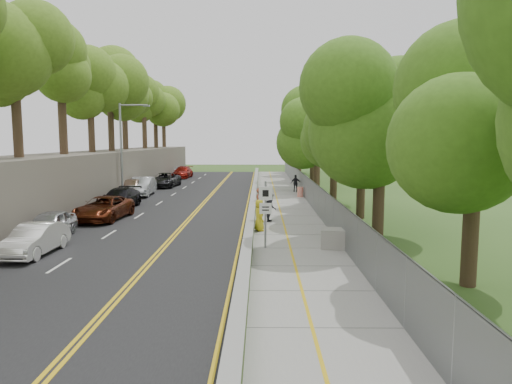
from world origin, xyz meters
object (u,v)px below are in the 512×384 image
Objects in this scene: signpost at (266,207)px; car_0 at (49,225)px; streetlight at (124,145)px; concrete_block at (336,238)px; car_2 at (104,208)px; painter_0 at (259,215)px; person_far at (296,183)px; construction_barrel at (300,192)px; car_1 at (35,239)px.

signpost reaches higher than car_0.
streetlight reaches higher than concrete_block.
car_2 reaches higher than concrete_block.
person_far is (3.45, 19.08, -0.05)m from painter_0.
concrete_block is 0.33× the size of car_0.
concrete_block is at bearing -9.33° from car_0.
signpost is at bearing -178.76° from concrete_block.
car_2 is at bearing -139.09° from construction_barrel.
streetlight is 6.01× the size of concrete_block.
painter_0 is (10.64, 1.98, 0.18)m from car_0.
streetlight reaches higher than signpost.
car_0 is (-14.18, 1.96, 0.24)m from concrete_block.
car_1 is at bearing -76.34° from car_0.
car_1 is (-13.30, -20.27, 0.22)m from construction_barrel.
car_2 is (0.89, 5.46, 0.03)m from car_0.
painter_0 is (9.75, 5.27, 0.21)m from car_1.
streetlight is 1.53× the size of car_2.
car_2 is at bearing -81.27° from streetlight.
streetlight is 15.50m from car_0.
car_2 is 3.00× the size of painter_0.
construction_barrel is 18.95m from concrete_block.
signpost reaches higher than car_1.
car_0 reaches higher than concrete_block.
signpost reaches higher than painter_0.
car_2 is 10.35m from painter_0.
streetlight is 18.75m from car_1.
car_1 reaches higher than construction_barrel.
streetlight is at bearing 102.95° from car_2.
construction_barrel is at bearing 48.67° from car_0.
car_2 is 20.44m from person_far.
streetlight is 22.85m from concrete_block.
concrete_block is at bearing -90.02° from construction_barrel.
signpost is at bearing 168.85° from painter_0.
painter_0 is at bearing 94.27° from signpost.
car_2 is at bearing 91.21° from car_1.
signpost is at bearing 8.33° from car_1.
concrete_block is at bearing 88.19° from person_far.
streetlight is at bearing 25.36° from painter_0.
concrete_block is 0.33× the size of car_1.
car_1 is at bearing -172.88° from signpost.
person_far is (14.66, 6.08, -3.77)m from streetlight.
car_0 is 10.82m from painter_0.
car_1 is 8.75m from car_2.
streetlight reaches higher than car_1.
construction_barrel is 4.09m from person_far.
car_1 is at bearing -85.78° from car_2.
signpost is 0.76× the size of car_0.
construction_barrel is 22.13m from car_0.
streetlight is 16.31m from person_far.
car_2 is at bearing 79.32° from car_0.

